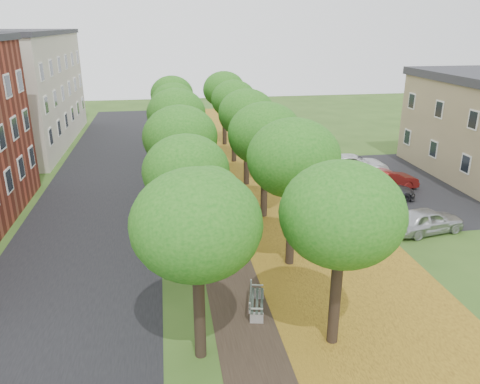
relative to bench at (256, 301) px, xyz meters
name	(u,v)px	position (x,y,z in m)	size (l,w,h in m)	color
ground	(262,348)	(-0.21, -2.34, -0.46)	(120.00, 120.00, 0.00)	#2D4C19
street_asphalt	(97,207)	(-7.71, 12.66, -0.46)	(8.00, 70.00, 0.01)	black
footpath	(215,201)	(-0.21, 12.66, -0.46)	(3.20, 70.00, 0.01)	black
leaf_verge	(289,196)	(4.79, 12.66, -0.46)	(7.50, 70.00, 0.01)	#B08320
parking_lot	(400,185)	(13.29, 13.66, -0.46)	(9.00, 16.00, 0.01)	black
tree_row_west	(178,127)	(-2.41, 12.66, 4.51)	(3.93, 33.93, 6.68)	black
tree_row_east	(255,124)	(2.39, 12.66, 4.51)	(3.93, 33.93, 6.68)	black
building_cream	(9,90)	(-17.21, 30.66, 4.75)	(10.30, 20.30, 10.40)	beige
bench	(256,301)	(0.00, 0.00, 0.00)	(0.93, 1.95, 0.89)	#2A352D
car_silver	(427,220)	(10.79, 5.88, 0.25)	(1.69, 4.19, 1.43)	#B5B6BB
car_red	(387,180)	(11.83, 12.88, 0.25)	(1.50, 4.31, 1.42)	maroon
car_grey	(383,189)	(10.79, 11.35, 0.15)	(1.71, 4.21, 1.22)	#37363C
car_white	(353,165)	(10.93, 16.75, 0.28)	(2.46, 5.34, 1.48)	silver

